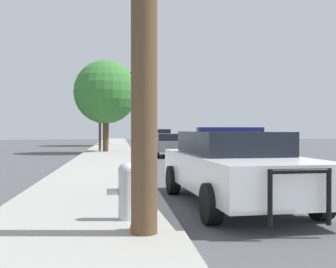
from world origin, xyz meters
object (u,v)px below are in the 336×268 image
(tree_sidewalk_far, at_px, (106,100))
(traffic_cone, at_px, (140,213))
(fire_hydrant, at_px, (127,189))
(car_background_distant, at_px, (163,135))
(police_car, at_px, (234,166))
(traffic_light, at_px, (120,94))
(car_background_midblock, at_px, (170,144))
(tree_sidewalk_mid, at_px, (105,92))

(tree_sidewalk_far, height_order, traffic_cone, tree_sidewalk_far)
(fire_hydrant, relative_size, car_background_distant, 0.19)
(fire_hydrant, xyz_separation_m, car_background_distant, (5.05, 42.28, 0.20))
(police_car, xyz_separation_m, fire_hydrant, (-2.18, -1.77, -0.18))
(car_background_distant, bearing_deg, police_car, -92.88)
(traffic_light, xyz_separation_m, tree_sidewalk_far, (-1.19, 11.43, 0.40))
(car_background_distant, distance_m, car_background_midblock, 25.79)
(car_background_distant, height_order, car_background_midblock, car_background_distant)
(traffic_light, relative_size, traffic_cone, 10.84)
(car_background_midblock, bearing_deg, car_background_distant, 85.61)
(car_background_midblock, height_order, traffic_cone, car_background_midblock)
(car_background_midblock, distance_m, traffic_cone, 17.49)
(car_background_midblock, xyz_separation_m, tree_sidewalk_far, (-3.89, 15.36, 3.46))
(tree_sidewalk_mid, bearing_deg, police_car, -80.33)
(fire_hydrant, distance_m, car_background_midblock, 16.81)
(tree_sidewalk_far, bearing_deg, police_car, -83.58)
(traffic_light, distance_m, tree_sidewalk_far, 11.50)
(police_car, xyz_separation_m, car_background_distant, (2.87, 40.51, 0.02))
(traffic_cone, bearing_deg, tree_sidewalk_far, 92.43)
(fire_hydrant, bearing_deg, tree_sidewalk_mid, 92.67)
(fire_hydrant, height_order, traffic_cone, fire_hydrant)
(traffic_cone, bearing_deg, police_car, 50.93)
(fire_hydrant, relative_size, traffic_cone, 1.84)
(traffic_light, xyz_separation_m, traffic_cone, (0.19, -21.23, -3.38))
(traffic_light, height_order, tree_sidewalk_far, tree_sidewalk_far)
(police_car, relative_size, car_background_midblock, 1.31)
(tree_sidewalk_far, xyz_separation_m, traffic_cone, (1.39, -32.66, -3.78))
(car_background_distant, bearing_deg, tree_sidewalk_mid, -103.89)
(traffic_light, height_order, car_background_distant, traffic_light)
(police_car, distance_m, car_background_midblock, 14.83)
(traffic_cone, bearing_deg, tree_sidewalk_mid, 93.04)
(fire_hydrant, distance_m, tree_sidewalk_mid, 20.34)
(fire_hydrant, relative_size, car_background_midblock, 0.21)
(car_background_midblock, relative_size, tree_sidewalk_mid, 0.72)
(tree_sidewalk_mid, bearing_deg, car_background_distant, 74.94)
(fire_hydrant, bearing_deg, traffic_light, 90.08)
(police_car, xyz_separation_m, traffic_light, (-2.21, 18.75, 2.97))
(car_background_distant, distance_m, tree_sidewalk_mid, 23.21)
(tree_sidewalk_far, relative_size, traffic_cone, 12.93)
(tree_sidewalk_mid, relative_size, traffic_cone, 11.92)
(fire_hydrant, xyz_separation_m, traffic_light, (-0.03, 20.52, 3.15))
(car_background_midblock, bearing_deg, tree_sidewalk_mid, 137.11)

